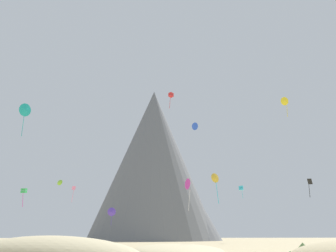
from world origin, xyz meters
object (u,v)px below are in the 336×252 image
Objects in this scene: kite_yellow_high at (285,101)px; kite_magenta_low at (188,184)px; kite_gold_low at (215,178)px; kite_lime_low at (59,182)px; bush_near_right at (303,246)px; rock_massif at (158,168)px; bush_low_patch at (30,252)px; kite_green_low at (24,191)px; kite_red_high at (171,95)px; kite_cyan_mid at (241,188)px; kite_indigo_low at (112,212)px; kite_blue_high at (195,126)px; bush_scatter_east at (296,252)px; kite_black_low at (310,183)px; kite_teal_mid at (25,110)px; kite_pink_low at (73,190)px.

kite_yellow_high is 26.23m from kite_magenta_low.
kite_gold_low is 38.48m from kite_lime_low.
bush_near_right is 87.59m from rock_massif.
kite_green_low is at bearing 108.50° from bush_low_patch.
kite_red_high reaches higher than kite_green_low.
kite_cyan_mid is at bearing 34.63° from kite_green_low.
kite_indigo_low is at bearing 56.08° from kite_red_high.
kite_blue_high is at bearing 162.67° from kite_cyan_mid.
kite_gold_low is at bearing -16.85° from kite_lime_low.
kite_red_high is at bearing 101.70° from bush_scatter_east.
kite_black_low is 0.98× the size of kite_cyan_mid.
kite_black_low is 0.71× the size of kite_gold_low.
kite_black_low is (20.94, -74.20, -16.07)m from rock_massif.
rock_massif is at bearing -137.29° from kite_black_low.
kite_yellow_high is (5.73, 11.82, 27.48)m from bush_near_right.
kite_teal_mid is at bearing 149.00° from kite_cyan_mid.
bush_low_patch is 40.61m from kite_magenta_low.
kite_indigo_low is at bearing 35.64° from kite_blue_high.
rock_massif is 10.28× the size of kite_magenta_low.
kite_cyan_mid is 0.72× the size of kite_gold_low.
kite_blue_high is at bearing 178.32° from kite_pink_low.
kite_teal_mid is (-37.58, 20.93, 23.01)m from bush_scatter_east.
kite_lime_low is (4.60, 9.43, 3.09)m from kite_green_low.
kite_blue_high reaches higher than bush_scatter_east.
rock_massif is 17.44× the size of kite_indigo_low.
kite_lime_low is at bearing 112.86° from kite_gold_low.
bush_near_right is 46.66m from kite_cyan_mid.
bush_near_right is 30.46m from kite_yellow_high.
bush_low_patch is 0.78× the size of kite_black_low.
kite_lime_low is at bearing 59.37° from kite_red_high.
kite_magenta_low is 34.92m from kite_teal_mid.
kite_magenta_low is 30.00m from kite_cyan_mid.
rock_massif is 62.95m from kite_magenta_low.
rock_massif is 72.60m from kite_green_low.
kite_magenta_low is at bearing 108.32° from kite_blue_high.
kite_blue_high is (25.20, 36.69, 26.20)m from bush_low_patch.
bush_near_right is at bearing 159.90° from kite_blue_high.
kite_lime_low is (-34.04, 39.33, 12.93)m from bush_scatter_east.
kite_indigo_low is 2.72× the size of kite_lime_low.
bush_low_patch is 54.34m from kite_yellow_high.
bush_near_right is 42.46m from kite_indigo_low.
kite_cyan_mid reaches higher than kite_black_low.
kite_magenta_low is (-2.86, -4.88, -14.42)m from kite_blue_high.
bush_near_right is 0.45× the size of kite_yellow_high.
kite_cyan_mid is at bearing -152.16° from kite_black_low.
kite_teal_mid is at bearing 150.88° from bush_scatter_east.
bush_near_right is 0.43× the size of kite_red_high.
kite_yellow_high is at bearing -156.04° from kite_cyan_mid.
bush_low_patch is at bearing 167.66° from kite_cyan_mid.
kite_red_high is 2.39× the size of kite_blue_high.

